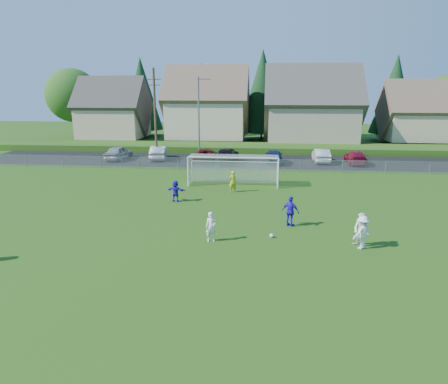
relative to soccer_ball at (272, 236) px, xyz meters
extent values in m
plane|color=#193D0C|center=(-2.99, -3.87, -0.11)|extent=(160.00, 160.00, 0.00)
plane|color=black|center=(-2.99, 23.63, -0.10)|extent=(60.00, 60.00, 0.00)
cube|color=#1E420F|center=(-2.99, 31.13, 0.29)|extent=(70.00, 6.00, 0.80)
sphere|color=white|center=(0.00, 0.00, 0.00)|extent=(0.22, 0.22, 0.22)
imported|color=white|center=(-3.16, -0.84, 0.68)|extent=(0.65, 0.50, 1.58)
imported|color=white|center=(4.45, -0.84, 0.78)|extent=(1.08, 1.09, 1.77)
imported|color=white|center=(4.44, -1.08, 0.74)|extent=(1.26, 1.14, 1.70)
imported|color=#2615C5|center=(1.10, 2.01, 0.78)|extent=(1.12, 0.87, 1.78)
imported|color=#2615C5|center=(-6.68, 6.55, 0.65)|extent=(1.47, 0.75, 1.52)
imported|color=#B4C917|center=(-2.87, 9.63, 0.72)|extent=(0.71, 0.58, 1.66)
imported|color=#989A9F|center=(-16.96, 23.19, 0.67)|extent=(2.16, 4.70, 1.56)
imported|color=silver|center=(-12.41, 23.85, 0.67)|extent=(2.29, 4.92, 1.56)
imported|color=#580A0A|center=(-6.93, 22.85, 0.62)|extent=(2.82, 5.40, 1.45)
imported|color=black|center=(-4.54, 22.61, 0.68)|extent=(2.46, 5.54, 1.58)
imported|color=#161D4D|center=(0.58, 22.56, 0.65)|extent=(1.82, 4.49, 1.53)
imported|color=silver|center=(5.72, 23.68, 0.63)|extent=(1.57, 4.48, 1.47)
imported|color=maroon|center=(9.27, 23.09, 0.58)|extent=(2.16, 4.82, 1.37)
cylinder|color=white|center=(-6.64, 11.13, 1.11)|extent=(0.12, 0.12, 2.44)
cylinder|color=white|center=(0.66, 11.13, 1.11)|extent=(0.12, 0.12, 2.44)
cylinder|color=white|center=(-2.99, 11.13, 2.33)|extent=(7.30, 0.12, 0.12)
cylinder|color=white|center=(-6.64, 12.93, 0.79)|extent=(0.08, 0.08, 1.80)
cylinder|color=white|center=(0.66, 12.93, 0.79)|extent=(0.08, 0.08, 1.80)
cylinder|color=white|center=(-2.99, 12.93, 1.69)|extent=(7.30, 0.08, 0.08)
cube|color=silver|center=(-2.99, 12.93, 0.79)|extent=(7.30, 0.02, 1.80)
cube|color=silver|center=(-6.64, 12.03, 1.11)|extent=(0.02, 1.80, 2.44)
cube|color=silver|center=(0.66, 12.03, 1.11)|extent=(0.02, 1.80, 2.44)
cube|color=silver|center=(-2.99, 12.03, 2.33)|extent=(7.30, 1.80, 0.02)
cube|color=gray|center=(-2.99, 18.13, 1.06)|extent=(52.00, 0.03, 0.03)
cube|color=gray|center=(-2.99, 18.13, 0.49)|extent=(52.00, 0.02, 1.14)
cylinder|color=gray|center=(-2.99, 18.13, 0.49)|extent=(0.06, 0.06, 1.20)
cylinder|color=slate|center=(-7.49, 22.13, 4.39)|extent=(0.18, 0.18, 9.00)
cylinder|color=slate|center=(-6.99, 22.13, 8.69)|extent=(1.20, 0.12, 0.12)
cube|color=slate|center=(-6.39, 22.13, 8.64)|extent=(0.36, 0.18, 0.12)
cylinder|color=#473321|center=(-12.49, 23.13, 4.89)|extent=(0.26, 0.26, 10.00)
cube|color=#473321|center=(-12.49, 23.13, 8.69)|extent=(1.60, 0.10, 0.10)
cube|color=#473321|center=(-12.49, 23.13, 8.09)|extent=(1.30, 0.10, 0.10)
cube|color=tan|center=(-22.99, 38.13, 2.94)|extent=(9.00, 8.00, 4.50)
pyramid|color=#423D38|center=(-22.99, 38.13, 9.60)|extent=(9.90, 8.80, 4.41)
cube|color=#C6B58E|center=(-8.99, 39.13, 3.44)|extent=(11.00, 9.00, 5.50)
pyramid|color=brown|center=(-8.99, 39.13, 11.15)|extent=(12.10, 9.90, 4.96)
cube|color=tan|center=(6.01, 38.13, 3.19)|extent=(12.00, 10.00, 5.00)
pyramid|color=#4C473F|center=(6.01, 38.13, 11.21)|extent=(13.20, 11.00, 5.52)
cube|color=tan|center=(21.01, 39.13, 2.69)|extent=(9.00, 8.00, 4.00)
pyramid|color=brown|center=(21.01, 39.13, 9.10)|extent=(9.90, 8.80, 4.41)
cylinder|color=#382616|center=(-30.99, 42.13, 1.87)|extent=(0.36, 0.36, 3.96)
sphere|color=#2B5B19|center=(-30.99, 42.13, 6.71)|extent=(8.36, 8.36, 8.36)
cylinder|color=#382616|center=(-20.99, 46.13, 0.49)|extent=(0.30, 0.30, 1.20)
cone|color=#143819|center=(-20.99, 46.13, 6.94)|extent=(6.76, 6.76, 11.70)
cylinder|color=#382616|center=(-10.99, 47.13, 0.49)|extent=(0.30, 0.30, 1.20)
cone|color=#143819|center=(-10.99, 47.13, 6.49)|extent=(6.24, 6.24, 10.80)
cylinder|color=#382616|center=(-0.99, 44.13, 0.49)|extent=(0.30, 0.30, 1.20)
cone|color=#143819|center=(-0.99, 44.13, 7.39)|extent=(7.28, 7.28, 12.60)
cylinder|color=#382616|center=(9.01, 46.13, 1.87)|extent=(0.36, 0.36, 3.96)
sphere|color=#2B5B19|center=(9.01, 46.13, 6.71)|extent=(8.36, 8.36, 8.36)
cylinder|color=#382616|center=(19.01, 44.13, 0.49)|extent=(0.30, 0.30, 1.20)
cone|color=#143819|center=(19.01, 44.13, 6.94)|extent=(6.76, 6.76, 11.70)
cylinder|color=#382616|center=(27.01, 45.13, 1.69)|extent=(0.36, 0.36, 3.60)
sphere|color=#2B5B19|center=(27.01, 45.13, 6.09)|extent=(7.60, 7.60, 7.60)
camera|label=1|loc=(-0.54, -20.34, 7.62)|focal=32.00mm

